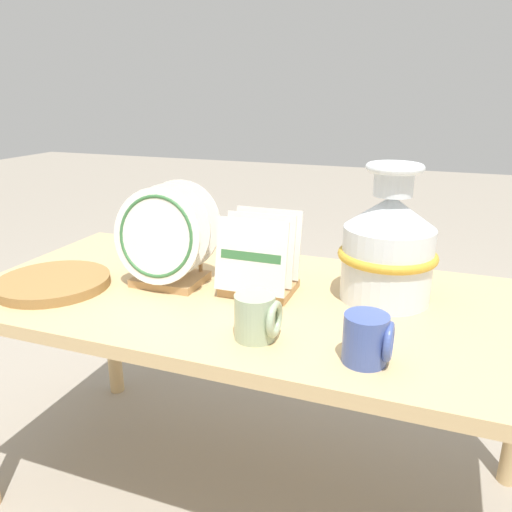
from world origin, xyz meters
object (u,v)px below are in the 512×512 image
(dish_rack_round_plates, at_px, (167,244))
(wicker_charger_stack, at_px, (54,283))
(ceramic_vase, at_px, (388,245))
(mug_cobalt_glaze, at_px, (368,339))
(mug_sage_glaze, at_px, (257,317))
(dish_rack_square_plates, at_px, (260,266))

(dish_rack_round_plates, xyz_separation_m, wicker_charger_stack, (-0.29, -0.13, -0.11))
(ceramic_vase, bearing_deg, dish_rack_round_plates, -169.84)
(mug_cobalt_glaze, bearing_deg, ceramic_vase, 90.89)
(dish_rack_round_plates, relative_size, mug_sage_glaze, 2.76)
(dish_rack_round_plates, bearing_deg, dish_rack_square_plates, 8.29)
(ceramic_vase, relative_size, wicker_charger_stack, 1.16)
(ceramic_vase, xyz_separation_m, dish_rack_square_plates, (-0.32, -0.07, -0.08))
(ceramic_vase, height_order, wicker_charger_stack, ceramic_vase)
(mug_sage_glaze, bearing_deg, wicker_charger_stack, 172.22)
(dish_rack_square_plates, xyz_separation_m, wicker_charger_stack, (-0.55, -0.17, -0.06))
(dish_rack_square_plates, bearing_deg, wicker_charger_stack, -162.76)
(mug_cobalt_glaze, bearing_deg, wicker_charger_stack, 173.18)
(wicker_charger_stack, relative_size, mug_cobalt_glaze, 3.00)
(dish_rack_square_plates, height_order, wicker_charger_stack, dish_rack_square_plates)
(dish_rack_round_plates, distance_m, dish_rack_square_plates, 0.27)
(dish_rack_round_plates, xyz_separation_m, dish_rack_square_plates, (0.26, 0.04, -0.05))
(dish_rack_round_plates, relative_size, dish_rack_square_plates, 1.31)
(ceramic_vase, bearing_deg, wicker_charger_stack, -164.80)
(ceramic_vase, relative_size, dish_rack_round_plates, 1.26)
(mug_sage_glaze, bearing_deg, dish_rack_square_plates, 108.65)
(wicker_charger_stack, distance_m, mug_sage_glaze, 0.64)
(wicker_charger_stack, bearing_deg, dish_rack_square_plates, 17.24)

